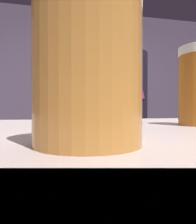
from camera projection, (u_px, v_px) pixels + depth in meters
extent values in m
cube|color=#4F4257|center=(84.00, 92.00, 3.62)|extent=(5.20, 0.10, 2.70)
cube|color=brown|center=(140.00, 169.00, 2.20)|extent=(2.10, 0.60, 0.89)
cube|color=#3E3536|center=(96.00, 143.00, 3.39)|extent=(0.92, 0.36, 1.05)
cube|color=#313340|center=(125.00, 186.00, 1.70)|extent=(0.28, 0.20, 0.90)
cylinder|color=black|center=(126.00, 92.00, 1.69)|extent=(0.34, 0.34, 0.60)
sphere|color=#CDB292|center=(126.00, 40.00, 1.68)|extent=(0.22, 0.22, 0.22)
cone|color=#8C1E4C|center=(133.00, 67.00, 1.60)|extent=(0.18, 0.18, 0.47)
cylinder|color=#CDB292|center=(98.00, 82.00, 1.76)|extent=(0.15, 0.33, 0.08)
cylinder|color=#CDB292|center=(132.00, 84.00, 1.90)|extent=(0.15, 0.33, 0.08)
cylinder|color=silver|center=(89.00, 125.00, 2.03)|extent=(0.17, 0.17, 0.05)
cube|color=silver|center=(138.00, 126.00, 2.14)|extent=(0.24, 0.09, 0.01)
cylinder|color=#C68037|center=(88.00, 72.00, 0.16)|extent=(0.08, 0.08, 0.11)
cylinder|color=#36608F|center=(96.00, 106.00, 3.41)|extent=(0.07, 0.07, 0.13)
cylinder|color=#36608F|center=(96.00, 100.00, 3.41)|extent=(0.03, 0.03, 0.05)
cylinder|color=silver|center=(96.00, 98.00, 3.41)|extent=(0.04, 0.04, 0.01)
cylinder|color=#428835|center=(86.00, 106.00, 3.37)|extent=(0.07, 0.07, 0.13)
cylinder|color=#428835|center=(86.00, 100.00, 3.37)|extent=(0.03, 0.03, 0.05)
cylinder|color=black|center=(86.00, 98.00, 3.37)|extent=(0.04, 0.04, 0.01)
cylinder|color=#4C7E30|center=(102.00, 106.00, 3.46)|extent=(0.07, 0.07, 0.12)
cylinder|color=#4C7E30|center=(102.00, 101.00, 3.46)|extent=(0.03, 0.03, 0.05)
cylinder|color=black|center=(102.00, 99.00, 3.46)|extent=(0.04, 0.04, 0.01)
cylinder|color=#2E5D9A|center=(114.00, 105.00, 3.39)|extent=(0.06, 0.06, 0.15)
cylinder|color=#2E5D9A|center=(114.00, 98.00, 3.39)|extent=(0.03, 0.03, 0.06)
cylinder|color=silver|center=(114.00, 96.00, 3.39)|extent=(0.03, 0.03, 0.01)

